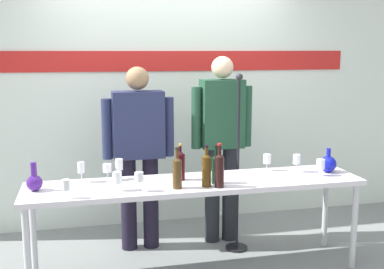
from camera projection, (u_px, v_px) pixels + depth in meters
The scene contains 21 objects.
back_wall at pixel (167, 78), 4.90m from camera, with size 5.49×0.11×3.00m.
display_table at pixel (196, 189), 3.81m from camera, with size 2.68×0.58×0.76m.
decanter_blue_left at pixel (34, 182), 3.54m from camera, with size 0.12×0.12×0.22m.
decanter_blue_right at pixel (328, 164), 4.08m from camera, with size 0.14×0.14×0.21m.
presenter_left at pixel (139, 146), 4.24m from camera, with size 0.64×0.22×1.65m.
presenter_right at pixel (222, 138), 4.41m from camera, with size 0.57×0.22×1.73m.
wine_bottle_0 at pixel (219, 169), 3.61m from camera, with size 0.07×0.07×0.34m.
wine_bottle_1 at pixel (216, 168), 3.72m from camera, with size 0.07×0.07×0.30m.
wine_bottle_2 at pixel (177, 171), 3.59m from camera, with size 0.07×0.07×0.32m.
wine_bottle_3 at pixel (180, 165), 3.82m from camera, with size 0.07×0.07×0.30m.
wine_bottle_4 at pixel (206, 169), 3.64m from camera, with size 0.07×0.07×0.32m.
wine_glass_left_0 at pixel (107, 168), 3.81m from camera, with size 0.07×0.07×0.14m.
wine_glass_left_1 at pixel (81, 168), 3.76m from camera, with size 0.06×0.06×0.16m.
wine_glass_left_2 at pixel (117, 178), 3.53m from camera, with size 0.07×0.07×0.14m.
wine_glass_left_3 at pixel (119, 165), 3.84m from camera, with size 0.06×0.06×0.17m.
wine_glass_left_4 at pixel (139, 177), 3.51m from camera, with size 0.07×0.07×0.15m.
wine_glass_left_5 at pixel (66, 185), 3.35m from camera, with size 0.06×0.06×0.14m.
wine_glass_right_0 at pixel (321, 164), 3.95m from camera, with size 0.07×0.07×0.14m.
wine_glass_right_1 at pixel (297, 160), 4.07m from camera, with size 0.06×0.06×0.15m.
wine_glass_right_2 at pixel (267, 159), 4.12m from camera, with size 0.07×0.07×0.15m.
microphone_stand at pixel (237, 192), 4.28m from camera, with size 0.20×0.20×1.59m.
Camera 1 is at (-0.88, -3.57, 1.79)m, focal length 44.83 mm.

